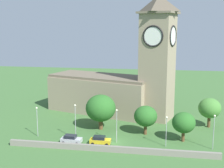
{
  "coord_description": "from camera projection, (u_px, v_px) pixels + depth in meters",
  "views": [
    {
      "loc": [
        9.7,
        -61.04,
        24.32
      ],
      "look_at": [
        -1.98,
        8.67,
        11.03
      ],
      "focal_mm": 48.84,
      "sensor_mm": 36.0,
      "label": 1
    }
  ],
  "objects": [
    {
      "name": "ground_plane",
      "position": [
        123.0,
        121.0,
        79.77
      ],
      "size": [
        200.0,
        200.0,
        0.0
      ],
      "primitive_type": "plane",
      "color": "#3D6633"
    },
    {
      "name": "church",
      "position": [
        119.0,
        82.0,
        85.41
      ],
      "size": [
        37.53,
        21.09,
        32.3
      ],
      "color": "gray",
      "rests_on": "ground"
    },
    {
      "name": "quay_barrier",
      "position": [
        110.0,
        149.0,
        60.09
      ],
      "size": [
        42.22,
        0.7,
        1.22
      ],
      "primitive_type": "cube",
      "color": "gray",
      "rests_on": "ground"
    },
    {
      "name": "car_silver",
      "position": [
        71.0,
        139.0,
        64.45
      ],
      "size": [
        4.44,
        2.44,
        1.81
      ],
      "color": "silver",
      "rests_on": "ground"
    },
    {
      "name": "car_yellow",
      "position": [
        100.0,
        140.0,
        63.88
      ],
      "size": [
        4.36,
        2.17,
        1.79
      ],
      "color": "gold",
      "rests_on": "ground"
    },
    {
      "name": "streetlamp_west_end",
      "position": [
        37.0,
        117.0,
        67.89
      ],
      "size": [
        0.44,
        0.44,
        6.81
      ],
      "color": "#9EA0A5",
      "rests_on": "ground"
    },
    {
      "name": "streetlamp_west_mid",
      "position": [
        75.0,
        116.0,
        66.09
      ],
      "size": [
        0.44,
        0.44,
        7.87
      ],
      "color": "#9EA0A5",
      "rests_on": "ground"
    },
    {
      "name": "streetlamp_central",
      "position": [
        117.0,
        121.0,
        64.28
      ],
      "size": [
        0.44,
        0.44,
        7.3
      ],
      "color": "#9EA0A5",
      "rests_on": "ground"
    },
    {
      "name": "streetlamp_east_mid",
      "position": [
        166.0,
        126.0,
        62.12
      ],
      "size": [
        0.44,
        0.44,
        6.43
      ],
      "color": "#9EA0A5",
      "rests_on": "ground"
    },
    {
      "name": "streetlamp_east_end",
      "position": [
        214.0,
        127.0,
        60.51
      ],
      "size": [
        0.44,
        0.44,
        7.23
      ],
      "color": "#9EA0A5",
      "rests_on": "ground"
    },
    {
      "name": "tree_churchyard",
      "position": [
        101.0,
        108.0,
        72.6
      ],
      "size": [
        7.17,
        7.17,
        8.49
      ],
      "color": "brown",
      "rests_on": "ground"
    },
    {
      "name": "tree_riverside_east",
      "position": [
        184.0,
        123.0,
        64.98
      ],
      "size": [
        4.98,
        4.98,
        6.46
      ],
      "color": "brown",
      "rests_on": "ground"
    },
    {
      "name": "tree_riverside_west",
      "position": [
        210.0,
        108.0,
        74.15
      ],
      "size": [
        5.44,
        5.44,
        7.31
      ],
      "color": "brown",
      "rests_on": "ground"
    },
    {
      "name": "tree_by_tower",
      "position": [
        146.0,
        116.0,
        69.23
      ],
      "size": [
        5.28,
        5.28,
        6.72
      ],
      "color": "brown",
      "rests_on": "ground"
    }
  ]
}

